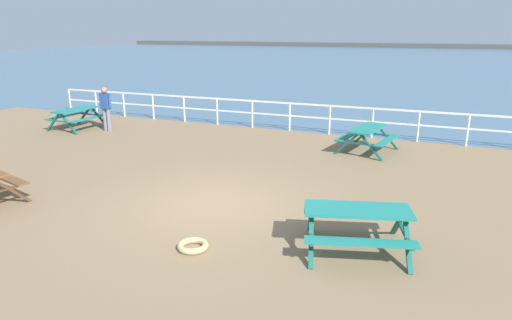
{
  "coord_description": "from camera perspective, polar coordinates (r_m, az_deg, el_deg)",
  "views": [
    {
      "loc": [
        4.35,
        -8.14,
        3.7
      ],
      "look_at": [
        0.6,
        1.04,
        0.8
      ],
      "focal_mm": 31.34,
      "sensor_mm": 36.0,
      "label": 1
    }
  ],
  "objects": [
    {
      "name": "ground_plane",
      "position": [
        9.98,
        -5.48,
        -6.16
      ],
      "size": [
        30.0,
        24.0,
        0.2
      ],
      "primitive_type": "cube",
      "color": "#846B4C"
    },
    {
      "name": "picnic_table_far_left",
      "position": [
        7.91,
        12.78,
        -7.34
      ],
      "size": [
        2.15,
        1.94,
        0.8
      ],
      "rotation": [
        0.0,
        0.0,
        0.28
      ],
      "color": "#1E7A70",
      "rests_on": "ground"
    },
    {
      "name": "picnic_table_near_left",
      "position": [
        18.66,
        -21.96,
        5.51
      ],
      "size": [
        1.6,
        1.85,
        0.8
      ],
      "rotation": [
        0.0,
        0.0,
        1.53
      ],
      "color": "#1E7A70",
      "rests_on": "ground"
    },
    {
      "name": "distant_shoreline",
      "position": [
        104.05,
        20.38,
        13.28
      ],
      "size": [
        142.0,
        6.0,
        1.8
      ],
      "primitive_type": "cube",
      "color": "#4C4C47",
      "rests_on": "ground"
    },
    {
      "name": "visitor",
      "position": [
        17.74,
        -18.64,
        6.52
      ],
      "size": [
        0.53,
        0.23,
        1.66
      ],
      "rotation": [
        0.0,
        0.0,
        4.67
      ],
      "color": "slate",
      "rests_on": "ground"
    },
    {
      "name": "seaward_railing",
      "position": [
        16.74,
        6.84,
        5.97
      ],
      "size": [
        23.07,
        0.07,
        1.08
      ],
      "color": "white",
      "rests_on": "ground"
    },
    {
      "name": "rope_coil",
      "position": [
        8.05,
        -8.06,
        -10.79
      ],
      "size": [
        0.55,
        0.55,
        0.11
      ],
      "primitive_type": "torus",
      "color": "tan",
      "rests_on": "ground"
    },
    {
      "name": "picnic_table_far_right",
      "position": [
        14.39,
        14.1,
        3.3
      ],
      "size": [
        1.82,
        2.05,
        0.8
      ],
      "rotation": [
        0.0,
        0.0,
        1.38
      ],
      "color": "#1E7A70",
      "rests_on": "ground"
    },
    {
      "name": "sea_band",
      "position": [
        61.16,
        18.52,
        12.01
      ],
      "size": [
        142.0,
        90.0,
        0.01
      ],
      "primitive_type": "cube",
      "color": "#476B84",
      "rests_on": "ground"
    }
  ]
}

